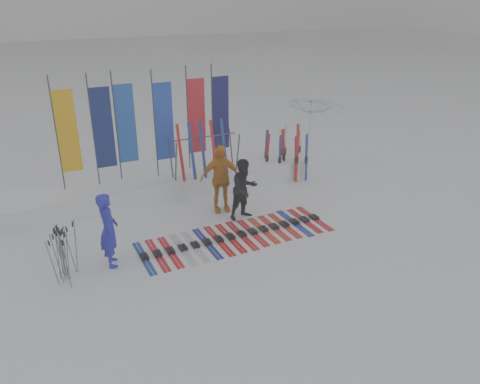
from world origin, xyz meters
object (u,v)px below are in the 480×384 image
person_yellow (220,179)px  ski_rack (205,150)px  person_blue (109,230)px  person_black (244,189)px  ski_row (236,236)px  tent_canopy (311,131)px

person_yellow → ski_rack: 1.51m
person_blue → ski_rack: 4.66m
person_black → ski_row: 1.42m
person_yellow → ski_row: 1.91m
person_yellow → person_blue: bearing=-146.0°
person_blue → ski_row: bearing=-86.0°
tent_canopy → ski_row: size_ratio=0.55×
tent_canopy → ski_rack: (-4.37, -0.74, 0.16)m
person_blue → ski_row: (3.10, -0.08, -0.85)m
person_blue → person_yellow: 3.75m
ski_row → ski_rack: (0.44, 3.08, 1.35)m
person_yellow → ski_rack: size_ratio=0.96×
person_black → tent_canopy: size_ratio=0.62×
person_black → tent_canopy: tent_canopy is taller
person_blue → ski_row: 3.21m
person_blue → person_yellow: person_yellow is taller
person_black → ski_rack: bearing=87.3°
tent_canopy → ski_row: (-4.81, -3.83, -1.19)m
person_blue → person_black: (3.81, 0.84, -0.03)m
person_black → ski_rack: size_ratio=0.83×
ski_rack → ski_row: bearing=-98.0°
person_yellow → ski_row: person_yellow is taller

